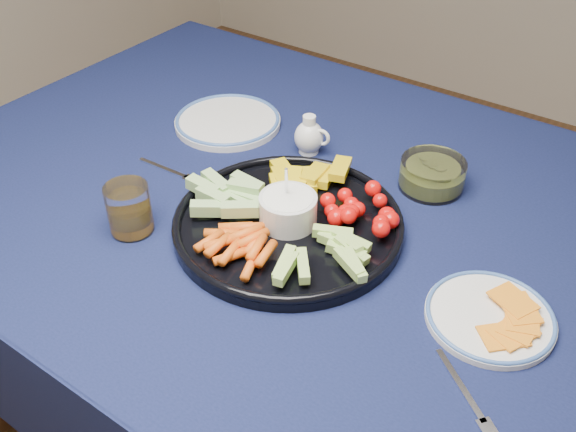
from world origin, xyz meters
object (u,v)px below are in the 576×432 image
Objects in this scene: dining_table at (334,248)px; crudite_platter at (286,219)px; side_plate_extra at (228,121)px; cheese_plate at (490,315)px; pickle_bowl at (432,176)px; juice_tumbler at (130,212)px; creamer_pitcher at (309,137)px.

crudite_platter is (-0.04, -0.10, 0.11)m from dining_table.
side_plate_extra reaches higher than dining_table.
pickle_bowl is at bearing 129.80° from cheese_plate.
dining_table is at bearing 66.65° from crudite_platter.
juice_tumbler reaches higher than cheese_plate.
dining_table is 0.35m from cheese_plate.
pickle_bowl is 0.55m from juice_tumbler.
cheese_plate is at bearing 14.64° from juice_tumbler.
dining_table is 8.81× the size of cheese_plate.
creamer_pitcher is 0.36× the size of side_plate_extra.
juice_tumbler is (-0.58, -0.15, 0.03)m from cheese_plate.
cheese_plate is 0.83× the size of side_plate_extra.
pickle_bowl is 0.53× the size of side_plate_extra.
pickle_bowl is at bearing 4.92° from side_plate_extra.
cheese_plate is (0.32, -0.10, 0.10)m from dining_table.
side_plate_extra is (-0.21, -0.01, -0.03)m from creamer_pitcher.
crudite_platter is at bearing -113.35° from dining_table.
creamer_pitcher reaches higher than cheese_plate.
creamer_pitcher is 0.92× the size of juice_tumbler.
crudite_platter reaches higher than dining_table.
dining_table is 18.72× the size of juice_tumbler.
crudite_platter is 0.27m from juice_tumbler.
creamer_pitcher reaches higher than side_plate_extra.
crudite_platter is at bearing -179.93° from cheese_plate.
dining_table is at bearing -122.62° from pickle_bowl.
crudite_platter is at bearing -35.36° from side_plate_extra.
dining_table is 0.24m from creamer_pitcher.
cheese_plate is (0.22, -0.26, -0.02)m from pickle_bowl.
creamer_pitcher is at bearing 74.03° from juice_tumbler.
side_plate_extra is at bearing -175.08° from pickle_bowl.
juice_tumbler is (-0.37, -0.41, 0.01)m from pickle_bowl.
dining_table is 0.15m from crudite_platter.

